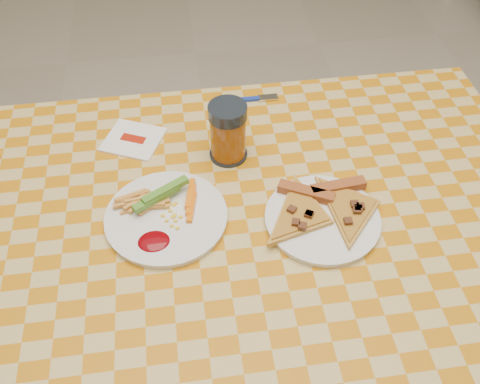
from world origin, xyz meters
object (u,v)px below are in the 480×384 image
object	(u,v)px
table	(246,241)
drink_glass	(228,132)
plate_right	(322,220)
plate_left	(166,218)

from	to	relation	value
table	drink_glass	bearing A→B (deg)	93.73
table	plate_right	distance (m)	0.17
plate_right	drink_glass	distance (m)	0.28
plate_left	plate_right	size ratio (longest dim) A/B	1.07
plate_left	plate_right	xyz separation A→B (m)	(0.31, -0.05, 0.00)
plate_left	plate_right	distance (m)	0.31
drink_glass	plate_right	bearing A→B (deg)	-53.54
plate_left	plate_right	world-z (taller)	same
plate_left	drink_glass	size ratio (longest dim) A/B	1.75
table	drink_glass	distance (m)	0.24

